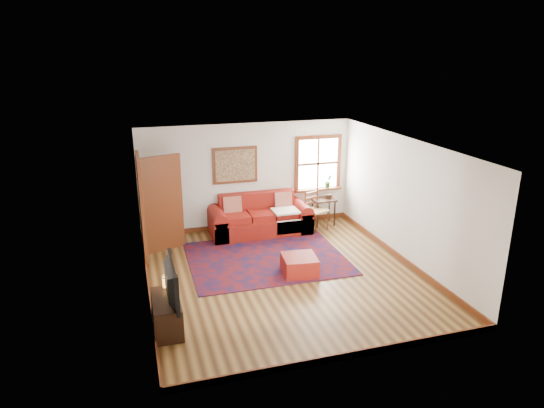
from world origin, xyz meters
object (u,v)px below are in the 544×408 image
object	(u,v)px
red_ottoman	(300,265)
ladder_back_chair	(315,208)
side_table	(324,204)
red_leather_sofa	(260,220)
media_cabinet	(167,314)

from	to	relation	value
red_ottoman	ladder_back_chair	size ratio (longest dim) A/B	0.65
side_table	ladder_back_chair	bearing A→B (deg)	-145.49
red_ottoman	side_table	distance (m)	2.84
red_ottoman	side_table	size ratio (longest dim) A/B	0.96
side_table	ladder_back_chair	xyz separation A→B (m)	(-0.31, -0.22, -0.02)
red_ottoman	ladder_back_chair	xyz separation A→B (m)	(1.17, 2.18, 0.34)
red_leather_sofa	media_cabinet	bearing A→B (deg)	-124.70
red_leather_sofa	media_cabinet	distance (m)	4.29
side_table	ladder_back_chair	world-z (taller)	ladder_back_chair
red_ottoman	ladder_back_chair	world-z (taller)	ladder_back_chair
side_table	media_cabinet	distance (m)	5.43
media_cabinet	red_leather_sofa	bearing A→B (deg)	55.30
side_table	media_cabinet	world-z (taller)	side_table
red_ottoman	media_cabinet	size ratio (longest dim) A/B	0.68
red_leather_sofa	ladder_back_chair	xyz separation A→B (m)	(1.31, -0.15, 0.22)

